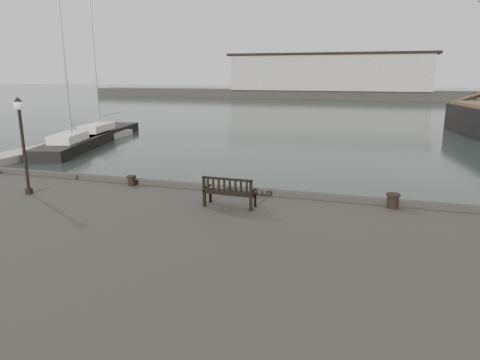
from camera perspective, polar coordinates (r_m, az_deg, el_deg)
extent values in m
plane|color=black|center=(15.83, 3.99, -7.24)|extent=(400.00, 400.00, 0.00)
cube|color=#B7B3AA|center=(34.21, -26.04, 3.32)|extent=(2.00, 24.00, 0.50)
cube|color=#383530|center=(106.53, 15.91, 10.86)|extent=(140.00, 8.00, 2.00)
cube|color=#B7B3AA|center=(106.98, 11.68, 13.80)|extent=(46.00, 9.00, 8.00)
cube|color=black|center=(107.08, 11.80, 16.09)|extent=(48.00, 9.50, 0.60)
cube|color=black|center=(13.68, -1.38, -1.70)|extent=(1.69, 0.62, 0.04)
cube|color=black|center=(13.40, -1.75, -0.93)|extent=(1.68, 0.11, 0.50)
cube|color=black|center=(13.75, -1.37, -2.62)|extent=(1.58, 0.53, 0.46)
cylinder|color=black|center=(16.85, -14.25, -0.08)|extent=(0.42, 0.42, 0.38)
cylinder|color=black|center=(14.43, 19.69, -2.63)|extent=(0.59, 0.59, 0.47)
cylinder|color=black|center=(16.73, -26.84, 3.39)|extent=(0.11, 0.11, 3.04)
cylinder|color=black|center=(17.01, -26.32, -1.33)|extent=(0.26, 0.26, 0.19)
sphere|color=silver|center=(16.55, -27.45, 8.88)|extent=(0.34, 0.34, 0.34)
cone|color=black|center=(16.54, -27.53, 9.54)|extent=(0.28, 0.28, 0.17)
cube|color=black|center=(41.50, -17.76, 5.49)|extent=(4.83, 12.11, 1.40)
cube|color=silver|center=(41.38, -17.86, 6.86)|extent=(2.47, 4.39, 0.60)
cylinder|color=#B2B5B7|center=(41.18, -18.57, 16.13)|extent=(0.16, 0.16, 13.98)
cube|color=black|center=(35.74, -21.07, 3.96)|extent=(5.26, 10.94, 1.40)
cube|color=silver|center=(35.60, -21.21, 5.55)|extent=(2.60, 4.04, 0.60)
cylinder|color=#B2B5B7|center=(35.33, -22.10, 15.34)|extent=(0.16, 0.16, 12.77)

